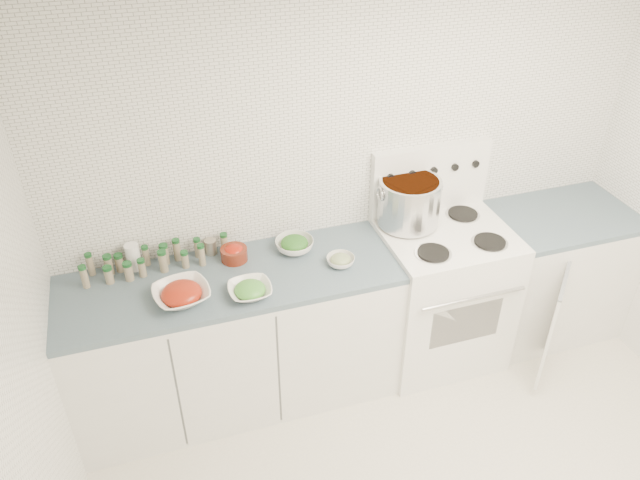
{
  "coord_description": "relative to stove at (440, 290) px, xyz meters",
  "views": [
    {
      "loc": [
        -1.18,
        -1.5,
        2.97
      ],
      "look_at": [
        -0.33,
        1.14,
        1.08
      ],
      "focal_mm": 35.0,
      "sensor_mm": 36.0,
      "label": 1
    }
  ],
  "objects": [
    {
      "name": "room_walls",
      "position": [
        -0.48,
        -1.19,
        1.06
      ],
      "size": [
        3.54,
        3.04,
        2.52
      ],
      "color": "white",
      "rests_on": "ground"
    },
    {
      "name": "counter_left",
      "position": [
        -1.3,
        0.0,
        -0.05
      ],
      "size": [
        1.85,
        0.62,
        0.9
      ],
      "color": "white",
      "rests_on": "ground"
    },
    {
      "name": "stove",
      "position": [
        0.0,
        0.0,
        0.0
      ],
      "size": [
        0.76,
        0.7,
        1.36
      ],
      "color": "white",
      "rests_on": "ground"
    },
    {
      "name": "counter_right",
      "position": [
        0.82,
        -0.0,
        -0.05
      ],
      "size": [
        0.89,
        0.92,
        0.9
      ],
      "color": "white",
      "rests_on": "ground"
    },
    {
      "name": "stock_pot",
      "position": [
        -0.19,
        0.16,
        0.6
      ],
      "size": [
        0.39,
        0.37,
        0.28
      ],
      "rotation": [
        0.0,
        0.0,
        0.11
      ],
      "color": "silver",
      "rests_on": "stove"
    },
    {
      "name": "bowl_tomato",
      "position": [
        -1.57,
        -0.11,
        0.44
      ],
      "size": [
        0.33,
        0.33,
        0.1
      ],
      "color": "white",
      "rests_on": "counter_left"
    },
    {
      "name": "bowl_snowpea",
      "position": [
        -1.23,
        -0.17,
        0.44
      ],
      "size": [
        0.23,
        0.23,
        0.08
      ],
      "color": "white",
      "rests_on": "counter_left"
    },
    {
      "name": "bowl_broccoli",
      "position": [
        -0.9,
        0.15,
        0.44
      ],
      "size": [
        0.23,
        0.23,
        0.09
      ],
      "color": "white",
      "rests_on": "counter_left"
    },
    {
      "name": "bowl_zucchini",
      "position": [
        -0.69,
        -0.07,
        0.43
      ],
      "size": [
        0.21,
        0.21,
        0.06
      ],
      "color": "white",
      "rests_on": "counter_left"
    },
    {
      "name": "bowl_pepper",
      "position": [
        -1.25,
        0.16,
        0.45
      ],
      "size": [
        0.15,
        0.15,
        0.09
      ],
      "color": "#601F10",
      "rests_on": "counter_left"
    },
    {
      "name": "salt_canister",
      "position": [
        -1.78,
        0.25,
        0.48
      ],
      "size": [
        0.09,
        0.09,
        0.15
      ],
      "primitive_type": "cylinder",
      "rotation": [
        0.0,
        0.0,
        -0.12
      ],
      "color": "white",
      "rests_on": "counter_left"
    },
    {
      "name": "tin_can",
      "position": [
        -1.36,
        0.26,
        0.45
      ],
      "size": [
        0.08,
        0.08,
        0.09
      ],
      "primitive_type": "cylinder",
      "rotation": [
        0.0,
        0.0,
        0.2
      ],
      "color": "gray",
      "rests_on": "counter_left"
    },
    {
      "name": "spice_cluster",
      "position": [
        -1.7,
        0.21,
        0.47
      ],
      "size": [
        0.8,
        0.16,
        0.14
      ],
      "color": "gray",
      "rests_on": "counter_left"
    }
  ]
}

